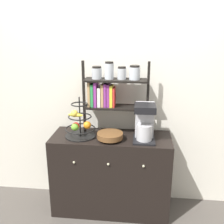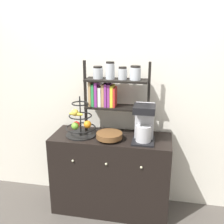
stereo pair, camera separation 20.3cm
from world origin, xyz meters
The scene contains 7 objects.
ground_plane centered at (0.00, 0.00, 0.00)m, with size 12.00×12.00×0.00m, color #47423D.
wall_back centered at (0.00, 0.49, 1.30)m, with size 7.00×0.05×2.60m, color silver.
sideboard centered at (0.00, 0.22, 0.41)m, with size 1.18×0.47×0.83m.
coffee_maker centered at (0.32, 0.19, 1.00)m, with size 0.21×0.25×0.36m.
fruit_stand centered at (-0.31, 0.19, 0.95)m, with size 0.30×0.30×0.40m.
wooden_bowl centered at (0.00, 0.14, 0.87)m, with size 0.25×0.25×0.07m.
shelf_hutch centered at (-0.02, 0.32, 1.29)m, with size 0.65×0.20×0.73m.
Camera 2 is at (0.47, -2.13, 1.83)m, focal length 42.00 mm.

